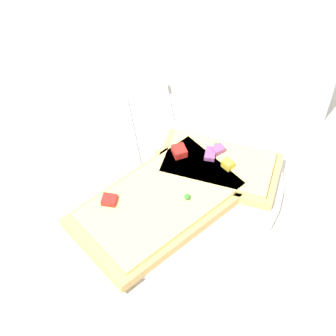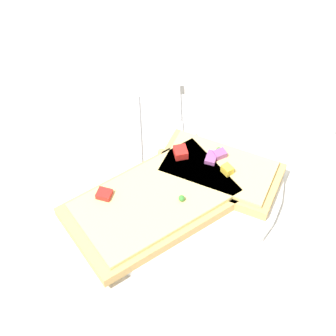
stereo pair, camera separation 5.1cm
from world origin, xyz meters
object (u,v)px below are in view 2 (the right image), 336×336
(pizza_slice_corner, at_px, (218,171))
(drinking_glass, at_px, (321,89))
(fork, at_px, (137,160))
(plate, at_px, (168,176))
(pizza_slice_main, at_px, (155,202))
(knife, at_px, (175,127))

(pizza_slice_corner, xyz_separation_m, drinking_glass, (-0.16, -0.06, 0.04))
(fork, relative_size, pizza_slice_corner, 1.29)
(plate, height_order, pizza_slice_corner, pizza_slice_corner)
(pizza_slice_main, xyz_separation_m, drinking_glass, (-0.24, -0.09, 0.04))
(plate, distance_m, drinking_glass, 0.23)
(plate, relative_size, drinking_glass, 2.33)
(knife, relative_size, pizza_slice_main, 0.89)
(pizza_slice_corner, bearing_deg, plate, -160.53)
(knife, height_order, drinking_glass, drinking_glass)
(plate, xyz_separation_m, fork, (0.03, -0.03, 0.01))
(plate, relative_size, knife, 1.38)
(pizza_slice_main, height_order, drinking_glass, drinking_glass)
(fork, bearing_deg, pizza_slice_corner, 72.79)
(plate, distance_m, pizza_slice_corner, 0.06)
(pizza_slice_corner, bearing_deg, pizza_slice_main, -124.98)
(plate, relative_size, pizza_slice_main, 1.24)
(pizza_slice_main, relative_size, drinking_glass, 1.88)
(plate, relative_size, fork, 1.34)
(pizza_slice_corner, bearing_deg, fork, -169.43)
(pizza_slice_main, distance_m, pizza_slice_corner, 0.09)
(pizza_slice_main, height_order, pizza_slice_corner, same)
(plate, height_order, pizza_slice_main, pizza_slice_main)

